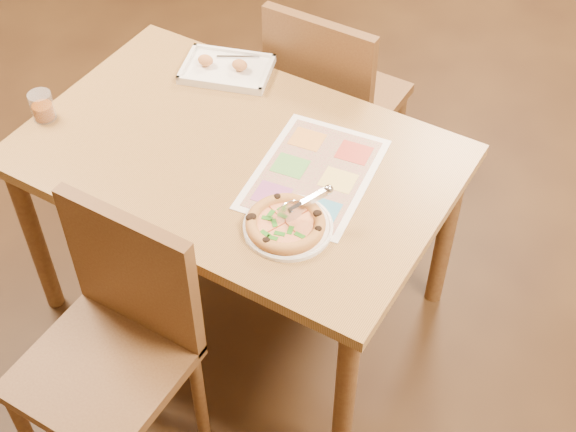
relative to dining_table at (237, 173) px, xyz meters
The scene contains 9 objects.
dining_table is the anchor object (origin of this frame).
chair_near 0.61m from the dining_table, 90.00° to the right, with size 0.42×0.42×0.47m.
chair_far 0.61m from the dining_table, 90.00° to the left, with size 0.42×0.42×0.47m.
plate 0.36m from the dining_table, 32.46° to the right, with size 0.25×0.25×0.01m, color white.
pizza 0.37m from the dining_table, 33.81° to the right, with size 0.22×0.22×0.03m.
pizza_cutter 0.40m from the dining_table, 25.46° to the right, with size 0.10×0.13×0.09m.
appetizer_tray 0.42m from the dining_table, 127.71° to the left, with size 0.34×0.28×0.06m.
glass_tumbler 0.65m from the dining_table, 164.47° to the right, with size 0.07×0.07×0.09m.
menu 0.27m from the dining_table, ahead, with size 0.33×0.46×0.01m, color white.
Camera 1 is at (1.06, -1.48, 2.35)m, focal length 50.00 mm.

